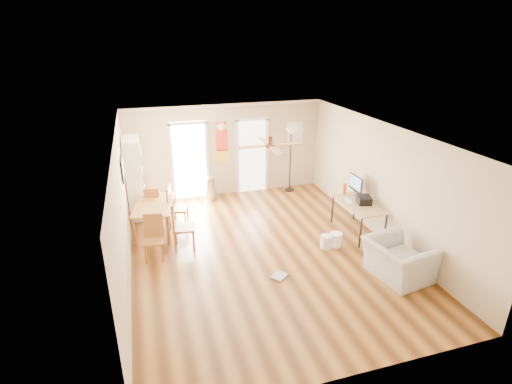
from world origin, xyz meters
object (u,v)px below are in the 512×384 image
object	(u,v)px
trash_can	(211,188)
wastebasket_a	(326,242)
dining_table	(155,218)
wastebasket_b	(336,239)
dining_chair_right_a	(178,207)
computer_desk	(357,218)
dining_chair_near	(154,239)
torchiere_lamp	(290,160)
printer	(364,200)
dining_chair_right_b	(184,225)
dining_chair_far	(154,204)
armchair	(398,260)
bookshelf	(135,178)

from	to	relation	value
trash_can	wastebasket_a	world-z (taller)	trash_can
dining_table	wastebasket_b	distance (m)	4.17
dining_chair_right_a	wastebasket_b	world-z (taller)	dining_chair_right_a
computer_desk	dining_chair_near	bearing A→B (deg)	178.14
torchiere_lamp	printer	size ratio (longest dim) A/B	5.49
dining_table	dining_chair_near	bearing A→B (deg)	-94.45
dining_table	wastebasket_b	world-z (taller)	dining_table
dining_table	wastebasket_a	distance (m)	3.97
dining_chair_right_b	dining_chair_far	size ratio (longest dim) A/B	1.19
computer_desk	armchair	xyz separation A→B (m)	(-0.20, -1.84, -0.00)
bookshelf	dining_chair_right_b	bearing A→B (deg)	-69.38
dining_table	wastebasket_b	size ratio (longest dim) A/B	4.59
wastebasket_b	armchair	distance (m)	1.53
computer_desk	printer	distance (m)	0.47
dining_chair_right_b	torchiere_lamp	distance (m)	4.25
dining_table	wastebasket_a	xyz separation A→B (m)	(3.50, -1.85, -0.21)
armchair	computer_desk	bearing A→B (deg)	-14.84
torchiere_lamp	wastebasket_b	xyz separation A→B (m)	(-0.23, -3.38, -0.79)
dining_chair_far	printer	world-z (taller)	printer
dining_chair_near	wastebasket_a	xyz separation A→B (m)	(3.60, -0.59, -0.33)
bookshelf	dining_chair_near	distance (m)	2.40
trash_can	printer	world-z (taller)	printer
dining_chair_near	torchiere_lamp	bearing A→B (deg)	43.42
dining_table	dining_chair_right_b	distance (m)	1.11
computer_desk	wastebasket_a	distance (m)	1.12
dining_chair_right_a	trash_can	size ratio (longest dim) A/B	1.55
dining_chair_far	printer	bearing A→B (deg)	164.77
armchair	torchiere_lamp	bearing A→B (deg)	-4.54
trash_can	wastebasket_a	distance (m)	3.90
wastebasket_a	armchair	bearing A→B (deg)	-60.31
armchair	dining_table	bearing A→B (deg)	44.38
dining_table	wastebasket_b	bearing A→B (deg)	-26.19
computer_desk	dining_chair_far	bearing A→B (deg)	155.62
printer	wastebasket_a	xyz separation A→B (m)	(-1.10, -0.41, -0.69)
trash_can	armchair	size ratio (longest dim) A/B	0.59
dining_chair_near	wastebasket_b	bearing A→B (deg)	0.22
dining_chair_far	trash_can	xyz separation A→B (m)	(1.60, 0.92, -0.12)
trash_can	computer_desk	bearing A→B (deg)	-45.62
wastebasket_a	wastebasket_b	size ratio (longest dim) A/B	0.94
trash_can	wastebasket_a	xyz separation A→B (m)	(1.90, -3.40, -0.19)
dining_table	dining_chair_far	xyz separation A→B (m)	(0.00, 0.63, 0.10)
dining_chair_right_b	torchiere_lamp	world-z (taller)	torchiere_lamp
dining_chair_near	printer	xyz separation A→B (m)	(4.70, -0.18, 0.36)
trash_can	dining_chair_right_b	bearing A→B (deg)	-112.87
dining_chair_right_a	armchair	distance (m)	5.04
armchair	dining_chair_right_b	bearing A→B (deg)	49.96
dining_chair_near	printer	bearing A→B (deg)	6.59
dining_chair_far	computer_desk	size ratio (longest dim) A/B	0.65
dining_chair_right_a	wastebasket_b	distance (m)	3.76
trash_can	dining_chair_near	bearing A→B (deg)	-121.24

